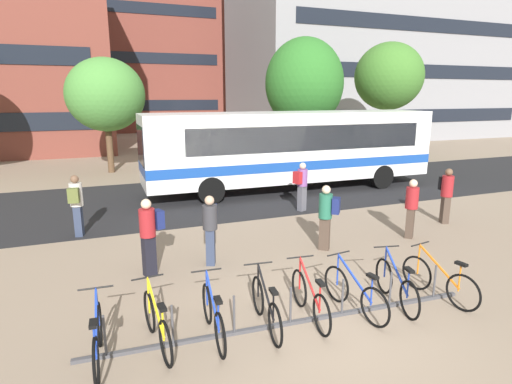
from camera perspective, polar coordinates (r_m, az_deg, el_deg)
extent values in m
plane|color=gray|center=(7.59, 10.22, -17.79)|extent=(200.00, 200.00, 0.00)
cube|color=#232326|center=(16.30, -8.19, -0.75)|extent=(80.00, 7.20, 0.01)
cube|color=white|center=(17.31, 4.82, 6.36)|extent=(12.04, 2.74, 2.70)
cube|color=#1947A3|center=(17.39, 4.78, 4.23)|extent=(12.06, 2.76, 0.36)
cube|color=black|center=(15.69, -13.69, 9.49)|extent=(1.04, 2.31, 0.40)
cube|color=black|center=(15.71, -15.45, 6.24)|extent=(0.12, 2.19, 1.40)
cube|color=black|center=(16.29, 7.68, 7.30)|extent=(9.84, 0.22, 0.97)
cube|color=black|center=(18.52, 4.05, 8.07)|extent=(9.84, 0.22, 0.97)
cylinder|color=black|center=(15.22, -6.19, 0.24)|extent=(1.00, 0.32, 1.00)
cylinder|color=black|center=(17.42, -8.07, 1.82)|extent=(1.00, 0.32, 1.00)
cylinder|color=black|center=(18.45, 16.82, 2.02)|extent=(1.00, 0.32, 1.00)
cylinder|color=black|center=(20.31, 12.92, 3.22)|extent=(1.00, 0.32, 1.00)
cube|color=#47474C|center=(7.57, 4.71, -17.42)|extent=(7.00, 0.48, 0.06)
cylinder|color=#47474C|center=(6.97, -19.98, -18.11)|extent=(0.04, 0.04, 0.70)
cylinder|color=#47474C|center=(6.98, -11.36, -17.47)|extent=(0.04, 0.04, 0.70)
cylinder|color=#47474C|center=(7.13, -3.01, -16.50)|extent=(0.04, 0.04, 0.70)
cylinder|color=#47474C|center=(7.42, 4.75, -15.29)|extent=(0.04, 0.04, 0.70)
cylinder|color=#47474C|center=(7.82, 11.74, -13.95)|extent=(0.04, 0.04, 0.70)
cylinder|color=#47474C|center=(8.32, 17.90, -12.59)|extent=(0.04, 0.04, 0.70)
cylinder|color=#47474C|center=(8.91, 23.23, -11.29)|extent=(0.04, 0.04, 0.70)
torus|color=black|center=(7.32, -20.65, -16.56)|extent=(0.09, 0.71, 0.70)
torus|color=black|center=(6.44, -21.03, -20.96)|extent=(0.09, 0.71, 0.70)
cube|color=#1E3DB2|center=(6.74, -21.05, -16.24)|extent=(0.09, 0.92, 0.58)
cylinder|color=#1E3DB2|center=(6.39, -21.19, -18.49)|extent=(0.03, 0.03, 0.55)
cube|color=black|center=(6.26, -21.40, -16.42)|extent=(0.11, 0.23, 0.05)
cylinder|color=#1E3DB2|center=(7.15, -20.87, -14.44)|extent=(0.03, 0.03, 0.65)
cylinder|color=black|center=(7.02, -21.08, -12.15)|extent=(0.52, 0.06, 0.03)
torus|color=black|center=(7.44, -14.38, -15.58)|extent=(0.12, 0.70, 0.70)
torus|color=black|center=(6.57, -12.25, -19.58)|extent=(0.12, 0.70, 0.70)
cube|color=yellow|center=(6.86, -13.58, -15.12)|extent=(0.13, 0.92, 0.58)
cylinder|color=yellow|center=(6.52, -12.61, -17.18)|extent=(0.03, 0.03, 0.55)
cube|color=black|center=(6.39, -12.73, -15.13)|extent=(0.12, 0.23, 0.05)
cylinder|color=yellow|center=(7.27, -14.49, -13.48)|extent=(0.04, 0.04, 0.65)
cylinder|color=black|center=(7.14, -14.63, -11.22)|extent=(0.52, 0.08, 0.03)
torus|color=black|center=(7.51, -6.71, -14.93)|extent=(0.09, 0.71, 0.70)
torus|color=black|center=(6.64, -4.91, -18.94)|extent=(0.09, 0.71, 0.70)
cube|color=#1E3DB2|center=(6.94, -5.98, -14.48)|extent=(0.09, 0.92, 0.58)
cylinder|color=#1E3DB2|center=(6.59, -5.16, -16.54)|extent=(0.03, 0.03, 0.55)
cube|color=black|center=(6.46, -5.21, -14.51)|extent=(0.11, 0.23, 0.05)
cylinder|color=#1E3DB2|center=(7.35, -6.75, -12.84)|extent=(0.03, 0.03, 0.65)
cylinder|color=black|center=(7.22, -6.82, -10.60)|extent=(0.52, 0.06, 0.03)
torus|color=black|center=(7.73, 0.25, -13.99)|extent=(0.12, 0.70, 0.70)
torus|color=black|center=(6.87, 2.63, -17.72)|extent=(0.12, 0.70, 0.70)
cube|color=black|center=(7.16, 1.33, -13.47)|extent=(0.13, 0.92, 0.58)
cylinder|color=black|center=(6.82, 2.39, -15.40)|extent=(0.03, 0.03, 0.55)
cube|color=black|center=(6.70, 2.41, -13.42)|extent=(0.12, 0.23, 0.05)
cylinder|color=black|center=(7.57, 0.30, -11.94)|extent=(0.04, 0.04, 0.65)
cylinder|color=black|center=(7.44, 0.30, -9.75)|extent=(0.52, 0.08, 0.03)
torus|color=black|center=(8.03, 5.91, -12.94)|extent=(0.11, 0.70, 0.70)
torus|color=black|center=(7.21, 8.99, -16.30)|extent=(0.11, 0.70, 0.70)
cube|color=red|center=(7.49, 7.37, -12.34)|extent=(0.12, 0.92, 0.58)
cylinder|color=red|center=(7.16, 8.73, -14.09)|extent=(0.03, 0.03, 0.55)
cube|color=black|center=(7.05, 8.80, -12.18)|extent=(0.12, 0.23, 0.05)
cylinder|color=red|center=(7.88, 6.02, -10.95)|extent=(0.04, 0.04, 0.65)
cylinder|color=black|center=(7.76, 6.08, -8.83)|extent=(0.52, 0.08, 0.03)
torus|color=black|center=(8.29, 10.93, -12.25)|extent=(0.13, 0.70, 0.70)
torus|color=black|center=(7.63, 15.95, -14.92)|extent=(0.13, 0.70, 0.70)
cube|color=#1E3DB2|center=(7.83, 13.35, -11.43)|extent=(0.15, 0.92, 0.58)
cylinder|color=#1E3DB2|center=(7.57, 15.54, -12.87)|extent=(0.03, 0.03, 0.55)
cube|color=black|center=(7.46, 15.66, -11.04)|extent=(0.13, 0.23, 0.05)
cylinder|color=#1E3DB2|center=(8.15, 11.12, -10.30)|extent=(0.04, 0.04, 0.65)
cylinder|color=black|center=(8.03, 11.22, -8.25)|extent=(0.52, 0.09, 0.03)
torus|color=black|center=(8.86, 17.08, -10.91)|extent=(0.20, 0.70, 0.70)
torus|color=black|center=(8.05, 20.28, -13.70)|extent=(0.20, 0.70, 0.70)
cube|color=#1E3DB2|center=(8.34, 18.69, -10.23)|extent=(0.23, 0.91, 0.58)
cylinder|color=#1E3DB2|center=(8.01, 20.08, -11.71)|extent=(0.04, 0.04, 0.55)
cube|color=black|center=(7.91, 20.23, -9.97)|extent=(0.15, 0.24, 0.05)
cylinder|color=#1E3DB2|center=(8.72, 17.28, -9.07)|extent=(0.04, 0.04, 0.65)
cylinder|color=black|center=(8.61, 17.42, -7.14)|extent=(0.51, 0.14, 0.03)
torus|color=black|center=(9.21, 21.10, -10.27)|extent=(0.16, 0.70, 0.70)
torus|color=black|center=(8.69, 26.47, -12.23)|extent=(0.16, 0.70, 0.70)
cube|color=orange|center=(8.83, 23.78, -9.34)|extent=(0.18, 0.91, 0.58)
cylinder|color=orange|center=(8.64, 26.09, -10.44)|extent=(0.03, 0.03, 0.55)
cube|color=black|center=(8.54, 26.27, -8.81)|extent=(0.14, 0.23, 0.05)
cylinder|color=orange|center=(9.09, 21.37, -8.49)|extent=(0.04, 0.04, 0.65)
cylinder|color=black|center=(8.98, 21.53, -6.62)|extent=(0.52, 0.11, 0.03)
cube|color=#47382D|center=(14.13, 24.43, -2.21)|extent=(0.28, 0.32, 0.85)
cylinder|color=maroon|center=(13.96, 24.72, 0.74)|extent=(0.44, 0.44, 0.64)
sphere|color=brown|center=(13.89, 24.89, 2.48)|extent=(0.22, 0.22, 0.22)
cube|color=black|center=(14.19, 24.32, 1.10)|extent=(0.33, 0.27, 0.40)
cube|color=black|center=(9.49, -14.40, -8.45)|extent=(0.31, 0.27, 0.90)
cylinder|color=maroon|center=(9.25, -14.66, -4.09)|extent=(0.43, 0.43, 0.61)
sphere|color=beige|center=(9.13, -14.81, -1.60)|extent=(0.22, 0.22, 0.22)
cube|color=navy|center=(9.34, -13.23, -3.63)|extent=(0.26, 0.32, 0.40)
cube|color=#2D3851|center=(9.83, -6.23, -7.45)|extent=(0.28, 0.31, 0.87)
cylinder|color=#333338|center=(9.60, -6.33, -3.44)|extent=(0.44, 0.44, 0.57)
sphere|color=tan|center=(9.50, -6.39, -1.16)|extent=(0.22, 0.22, 0.22)
cube|color=navy|center=(9.84, -6.18, -2.85)|extent=(0.33, 0.27, 0.40)
cube|color=#47382D|center=(12.31, 20.31, -4.00)|extent=(0.33, 0.32, 0.84)
cylinder|color=maroon|center=(12.13, 20.57, -0.76)|extent=(0.48, 0.48, 0.59)
sphere|color=beige|center=(12.05, 20.72, 1.11)|extent=(0.22, 0.22, 0.22)
cube|color=black|center=(12.38, 20.73, -0.37)|extent=(0.32, 0.33, 0.40)
cube|color=#2D3851|center=(12.69, -23.08, -3.66)|extent=(0.25, 0.30, 0.88)
cylinder|color=beige|center=(12.50, -23.40, -0.31)|extent=(0.40, 0.40, 0.64)
sphere|color=brown|center=(12.42, -23.57, 1.62)|extent=(0.22, 0.22, 0.22)
cube|color=#56602D|center=(12.25, -23.69, -0.45)|extent=(0.31, 0.23, 0.40)
cube|color=#47382D|center=(10.83, 9.35, -5.65)|extent=(0.33, 0.32, 0.84)
cylinder|color=#23664C|center=(10.62, 9.50, -1.90)|extent=(0.48, 0.48, 0.62)
sphere|color=beige|center=(10.52, 9.58, 0.31)|extent=(0.22, 0.22, 0.22)
cube|color=navy|center=(10.58, 10.90, -1.84)|extent=(0.32, 0.33, 0.40)
cube|color=#565660|center=(14.31, 6.30, -0.86)|extent=(0.32, 0.29, 0.87)
cylinder|color=#7F4C93|center=(14.15, 6.37, 1.98)|extent=(0.45, 0.45, 0.57)
sphere|color=beige|center=(14.08, 6.41, 3.56)|extent=(0.22, 0.22, 0.22)
cube|color=#B21E23|center=(13.95, 5.70, 1.95)|extent=(0.28, 0.33, 0.40)
cylinder|color=brown|center=(22.55, -19.35, 5.52)|extent=(0.32, 0.32, 2.36)
ellipsoid|color=#4C8E3D|center=(22.38, -19.88, 12.40)|extent=(3.81, 3.81, 3.59)
cylinder|color=brown|center=(24.17, 6.41, 6.70)|extent=(0.32, 0.32, 2.42)
ellipsoid|color=#2D7028|center=(24.03, 6.61, 14.56)|extent=(4.34, 4.34, 4.93)
cylinder|color=brown|center=(27.96, 17.23, 7.93)|extent=(0.32, 0.32, 3.26)
ellipsoid|color=#427A2D|center=(27.89, 17.71, 14.82)|extent=(4.17, 4.17, 4.08)
cube|color=black|center=(37.84, 20.94, 9.68)|extent=(22.56, 0.06, 1.10)
cube|color=black|center=(37.85, 21.40, 15.13)|extent=(22.56, 0.06, 1.10)
cube|color=black|center=(38.20, 21.88, 20.52)|extent=(22.56, 0.06, 1.10)
cube|color=brown|center=(51.58, -16.07, 16.19)|extent=(17.93, 11.85, 14.17)
cube|color=black|center=(45.57, -14.99, 11.37)|extent=(15.78, 0.06, 1.10)
cube|color=black|center=(45.71, -15.35, 17.29)|extent=(15.78, 0.06, 1.10)
cube|color=black|center=(46.33, -15.73, 23.11)|extent=(15.78, 0.06, 1.10)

